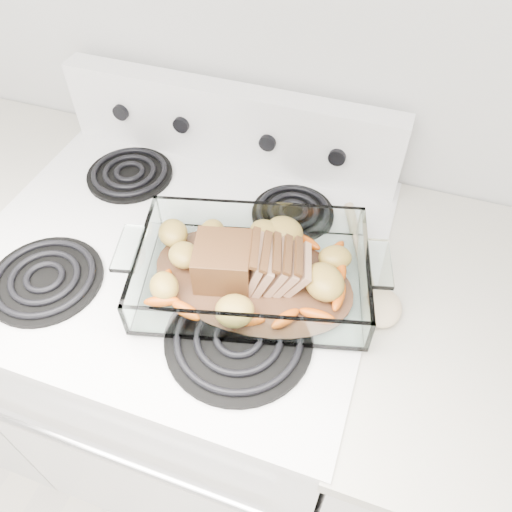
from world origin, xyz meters
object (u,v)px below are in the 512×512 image
(electric_range, at_px, (197,361))
(pork_roast, at_px, (242,262))
(baking_dish, at_px, (252,274))
(counter_right, at_px, (454,446))

(electric_range, xyz_separation_m, pork_roast, (0.15, -0.04, 0.51))
(baking_dish, bearing_deg, pork_roast, 165.50)
(electric_range, height_order, pork_roast, electric_range)
(baking_dish, bearing_deg, counter_right, -9.71)
(electric_range, distance_m, counter_right, 0.67)
(pork_roast, bearing_deg, counter_right, 12.79)
(counter_right, distance_m, baking_dish, 0.70)
(baking_dish, xyz_separation_m, pork_roast, (-0.02, -0.00, 0.03))
(baking_dish, height_order, pork_roast, pork_roast)
(baking_dish, distance_m, pork_roast, 0.03)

